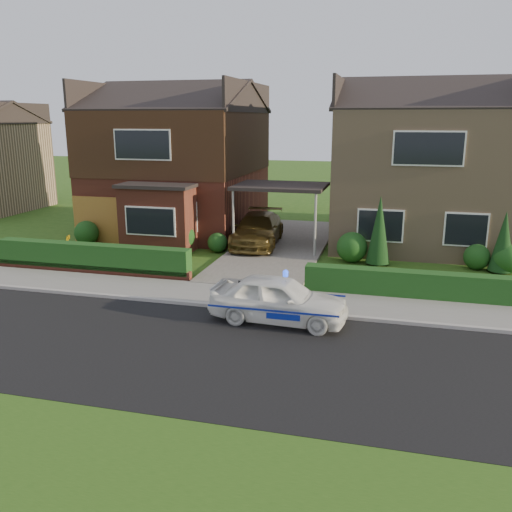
% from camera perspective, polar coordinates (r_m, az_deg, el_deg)
% --- Properties ---
extents(ground, '(120.00, 120.00, 0.00)m').
position_cam_1_polar(ground, '(13.55, -7.26, -9.77)').
color(ground, '#284F15').
rests_on(ground, ground).
extents(road, '(60.00, 6.00, 0.02)m').
position_cam_1_polar(road, '(13.55, -7.26, -9.77)').
color(road, black).
rests_on(road, ground).
extents(kerb, '(60.00, 0.16, 0.12)m').
position_cam_1_polar(kerb, '(16.19, -3.30, -5.34)').
color(kerb, '#9E9993').
rests_on(kerb, ground).
extents(sidewalk, '(60.00, 2.00, 0.10)m').
position_cam_1_polar(sidewalk, '(17.14, -2.23, -4.23)').
color(sidewalk, slate).
rests_on(sidewalk, ground).
extents(grass_verge, '(60.00, 4.00, 0.01)m').
position_cam_1_polar(grass_verge, '(9.70, -18.93, -21.15)').
color(grass_verge, '#284F15').
rests_on(grass_verge, ground).
extents(driveway, '(3.80, 12.00, 0.12)m').
position_cam_1_polar(driveway, '(23.58, 2.57, 0.98)').
color(driveway, '#666059').
rests_on(driveway, ground).
extents(house_left, '(7.50, 9.53, 7.25)m').
position_cam_1_polar(house_left, '(27.49, -8.13, 10.67)').
color(house_left, brown).
rests_on(house_left, ground).
extents(house_right, '(7.50, 8.06, 7.25)m').
position_cam_1_polar(house_right, '(25.54, 17.13, 9.59)').
color(house_right, '#A28463').
rests_on(house_right, ground).
extents(carport_link, '(3.80, 3.00, 2.77)m').
position_cam_1_polar(carport_link, '(23.07, 2.61, 7.24)').
color(carport_link, black).
rests_on(carport_link, ground).
extents(garage_door, '(2.20, 0.10, 2.10)m').
position_cam_1_polar(garage_door, '(25.42, -16.47, 3.66)').
color(garage_door, brown).
rests_on(garage_door, ground).
extents(dwarf_wall, '(7.70, 0.25, 0.36)m').
position_cam_1_polar(dwarf_wall, '(20.48, -16.99, -1.38)').
color(dwarf_wall, brown).
rests_on(dwarf_wall, ground).
extents(hedge_left, '(7.50, 0.55, 0.90)m').
position_cam_1_polar(hedge_left, '(20.65, -16.74, -1.75)').
color(hedge_left, '#123815').
rests_on(hedge_left, ground).
extents(hedge_right, '(7.50, 0.55, 0.80)m').
position_cam_1_polar(hedge_right, '(17.72, 17.33, -4.44)').
color(hedge_right, '#123815').
rests_on(hedge_right, ground).
extents(shrub_left_far, '(1.08, 1.08, 1.08)m').
position_cam_1_polar(shrub_left_far, '(25.26, -17.41, 2.34)').
color(shrub_left_far, '#123815').
rests_on(shrub_left_far, ground).
extents(shrub_left_mid, '(1.32, 1.32, 1.32)m').
position_cam_1_polar(shrub_left_mid, '(23.02, -8.10, 2.05)').
color(shrub_left_mid, '#123815').
rests_on(shrub_left_mid, ground).
extents(shrub_left_near, '(0.84, 0.84, 0.84)m').
position_cam_1_polar(shrub_left_near, '(22.79, -4.07, 1.42)').
color(shrub_left_near, '#123815').
rests_on(shrub_left_near, ground).
extents(shrub_right_near, '(1.20, 1.20, 1.20)m').
position_cam_1_polar(shrub_right_near, '(21.48, 10.07, 0.92)').
color(shrub_right_near, '#123815').
rests_on(shrub_right_near, ground).
extents(shrub_right_mid, '(0.96, 0.96, 0.96)m').
position_cam_1_polar(shrub_right_mid, '(21.77, 22.22, -0.09)').
color(shrub_right_mid, '#123815').
rests_on(shrub_right_mid, ground).
extents(shrub_right_far, '(1.08, 1.08, 1.08)m').
position_cam_1_polar(shrub_right_far, '(21.64, 24.95, -0.29)').
color(shrub_right_far, '#123815').
rests_on(shrub_right_far, ground).
extents(conifer_a, '(0.90, 0.90, 2.60)m').
position_cam_1_polar(conifer_a, '(21.09, 12.82, 2.48)').
color(conifer_a, black).
rests_on(conifer_a, ground).
extents(conifer_b, '(0.90, 0.90, 2.20)m').
position_cam_1_polar(conifer_b, '(21.48, 24.59, 1.19)').
color(conifer_b, black).
rests_on(conifer_b, ground).
extents(police_car, '(3.51, 3.90, 1.46)m').
position_cam_1_polar(police_car, '(14.97, 2.41, -4.60)').
color(police_car, white).
rests_on(police_car, ground).
extents(driveway_car, '(2.24, 4.76, 1.34)m').
position_cam_1_polar(driveway_car, '(23.58, 0.17, 2.81)').
color(driveway_car, brown).
rests_on(driveway_car, driveway).
extents(potted_plant_a, '(0.49, 0.39, 0.82)m').
position_cam_1_polar(potted_plant_a, '(21.43, -15.19, 0.07)').
color(potted_plant_a, gray).
rests_on(potted_plant_a, ground).
extents(potted_plant_b, '(0.47, 0.46, 0.67)m').
position_cam_1_polar(potted_plant_b, '(24.44, -19.30, 1.31)').
color(potted_plant_b, gray).
rests_on(potted_plant_b, ground).
extents(potted_plant_c, '(0.59, 0.59, 0.80)m').
position_cam_1_polar(potted_plant_c, '(19.56, -7.68, -0.92)').
color(potted_plant_c, gray).
rests_on(potted_plant_c, ground).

